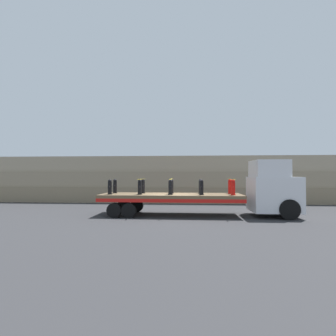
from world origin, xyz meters
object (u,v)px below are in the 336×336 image
at_px(fire_hydrant_black_near_0, 110,187).
at_px(fire_hydrant_black_near_1, 140,187).
at_px(fire_hydrant_black_far_3, 201,186).
at_px(fire_hydrant_red_far_4, 230,187).
at_px(flatbed_trailer, 163,198).
at_px(fire_hydrant_red_near_4, 233,187).
at_px(fire_hydrant_black_far_2, 172,186).
at_px(fire_hydrant_black_far_1, 143,186).
at_px(truck_cab, 274,188).
at_px(fire_hydrant_black_far_0, 115,186).
at_px(fire_hydrant_black_near_3, 201,187).
at_px(fire_hydrant_black_near_2, 170,187).

xyz_separation_m(fire_hydrant_black_near_0, fire_hydrant_black_near_1, (1.79, 0.00, 0.00)).
bearing_deg(fire_hydrant_black_far_3, fire_hydrant_black_near_0, -168.45).
height_order(fire_hydrant_black_far_3, fire_hydrant_red_far_4, same).
height_order(flatbed_trailer, fire_hydrant_red_near_4, fire_hydrant_red_near_4).
relative_size(fire_hydrant_red_near_4, fire_hydrant_red_far_4, 1.00).
bearing_deg(fire_hydrant_black_far_2, fire_hydrant_black_far_1, 180.00).
bearing_deg(fire_hydrant_black_near_0, fire_hydrant_red_near_4, 0.00).
bearing_deg(fire_hydrant_black_near_1, truck_cab, 4.01).
height_order(fire_hydrant_black_far_0, fire_hydrant_black_far_1, same).
relative_size(flatbed_trailer, fire_hydrant_black_far_1, 9.40).
xyz_separation_m(flatbed_trailer, fire_hydrant_black_far_3, (2.25, 0.55, 0.66)).
distance_m(fire_hydrant_black_near_1, fire_hydrant_black_far_1, 1.10).
bearing_deg(fire_hydrant_black_near_0, fire_hydrant_black_far_1, 31.51).
bearing_deg(flatbed_trailer, fire_hydrant_red_near_4, -7.74).
bearing_deg(fire_hydrant_black_near_3, fire_hydrant_black_near_2, 180.00).
height_order(fire_hydrant_black_far_0, fire_hydrant_red_far_4, same).
height_order(fire_hydrant_black_far_0, fire_hydrant_black_far_2, same).
xyz_separation_m(fire_hydrant_black_near_0, fire_hydrant_black_far_2, (3.58, 1.10, 0.00)).
relative_size(fire_hydrant_black_far_3, fire_hydrant_red_near_4, 1.00).
height_order(truck_cab, fire_hydrant_black_near_1, truck_cab).
height_order(fire_hydrant_black_far_2, fire_hydrant_red_far_4, same).
bearing_deg(fire_hydrant_black_near_3, fire_hydrant_red_far_4, 31.51).
distance_m(flatbed_trailer, fire_hydrant_black_far_2, 0.98).
relative_size(truck_cab, fire_hydrant_red_far_4, 3.66).
bearing_deg(truck_cab, fire_hydrant_black_far_0, 176.73).
bearing_deg(fire_hydrant_black_near_2, fire_hydrant_black_far_3, 31.51).
bearing_deg(truck_cab, fire_hydrant_black_far_1, 175.99).
xyz_separation_m(flatbed_trailer, fire_hydrant_black_near_1, (-1.33, -0.55, 0.66)).
xyz_separation_m(fire_hydrant_black_near_1, fire_hydrant_black_near_3, (3.58, 0.00, 0.00)).
height_order(fire_hydrant_black_far_2, fire_hydrant_black_far_3, same).
xyz_separation_m(fire_hydrant_black_near_2, fire_hydrant_red_near_4, (3.58, 0.00, 0.00)).
relative_size(fire_hydrant_black_near_0, fire_hydrant_black_far_1, 1.00).
distance_m(fire_hydrant_black_near_0, fire_hydrant_black_far_2, 3.75).
xyz_separation_m(fire_hydrant_black_near_0, fire_hydrant_black_far_3, (5.38, 1.10, 0.00)).
height_order(fire_hydrant_black_far_0, fire_hydrant_black_near_3, same).
xyz_separation_m(fire_hydrant_black_near_2, fire_hydrant_black_far_2, (0.00, 1.10, 0.00)).
height_order(fire_hydrant_black_near_3, fire_hydrant_red_near_4, same).
bearing_deg(fire_hydrant_black_near_2, fire_hydrant_black_far_0, 162.96).
bearing_deg(fire_hydrant_black_far_3, fire_hydrant_black_near_1, -162.96).
height_order(fire_hydrant_black_far_0, fire_hydrant_black_far_3, same).
distance_m(fire_hydrant_black_near_0, fire_hydrant_black_near_3, 5.38).
relative_size(truck_cab, fire_hydrant_black_near_2, 3.66).
bearing_deg(fire_hydrant_red_near_4, fire_hydrant_black_near_1, 180.00).
relative_size(fire_hydrant_black_far_0, fire_hydrant_black_far_2, 1.00).
relative_size(fire_hydrant_black_far_1, fire_hydrant_black_near_3, 1.00).
bearing_deg(flatbed_trailer, fire_hydrant_black_far_0, 170.03).
height_order(fire_hydrant_black_far_1, fire_hydrant_red_near_4, same).
distance_m(fire_hydrant_black_near_1, fire_hydrant_red_near_4, 5.38).
bearing_deg(fire_hydrant_red_near_4, flatbed_trailer, 172.26).
bearing_deg(fire_hydrant_black_far_0, fire_hydrant_red_near_4, -8.71).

